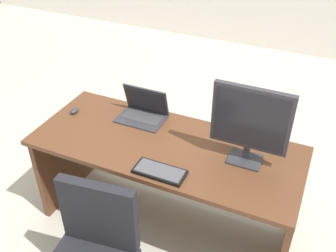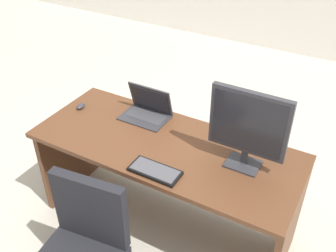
{
  "view_description": "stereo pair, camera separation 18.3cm",
  "coord_description": "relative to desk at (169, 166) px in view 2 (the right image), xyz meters",
  "views": [
    {
      "loc": [
        0.83,
        -1.79,
        2.26
      ],
      "look_at": [
        0.0,
        0.04,
        0.86
      ],
      "focal_mm": 41.43,
      "sensor_mm": 36.0,
      "label": 1
    },
    {
      "loc": [
        0.99,
        -1.71,
        2.26
      ],
      "look_at": [
        0.0,
        0.04,
        0.86
      ],
      "focal_mm": 41.43,
      "sensor_mm": 36.0,
      "label": 2
    }
  ],
  "objects": [
    {
      "name": "ground",
      "position": [
        0.0,
        1.45,
        -0.52
      ],
      "size": [
        12.0,
        12.0,
        0.0
      ],
      "primitive_type": "plane",
      "color": "#B7B2A3"
    },
    {
      "name": "desk",
      "position": [
        0.0,
        0.0,
        0.0
      ],
      "size": [
        1.75,
        0.72,
        0.74
      ],
      "color": "#56331E",
      "rests_on": "ground"
    },
    {
      "name": "monitor",
      "position": [
        0.51,
        -0.0,
        0.51
      ],
      "size": [
        0.46,
        0.16,
        0.5
      ],
      "color": "#2D2D33",
      "rests_on": "desk"
    },
    {
      "name": "laptop",
      "position": [
        -0.28,
        0.18,
        0.29
      ],
      "size": [
        0.33,
        0.23,
        0.22
      ],
      "color": "#2D2D33",
      "rests_on": "desk"
    },
    {
      "name": "keyboard",
      "position": [
        0.08,
        -0.32,
        0.23
      ],
      "size": [
        0.31,
        0.14,
        0.02
      ],
      "color": "black",
      "rests_on": "desk"
    },
    {
      "name": "mouse",
      "position": [
        -0.75,
        0.02,
        0.24
      ],
      "size": [
        0.04,
        0.08,
        0.04
      ],
      "color": "#2D2D33",
      "rests_on": "desk"
    },
    {
      "name": "desk_lamp",
      "position": [
        0.48,
        0.19,
        0.48
      ],
      "size": [
        0.12,
        0.14,
        0.36
      ],
      "color": "black",
      "rests_on": "desk"
    }
  ]
}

